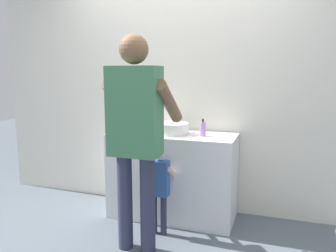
{
  "coord_description": "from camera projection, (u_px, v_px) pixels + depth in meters",
  "views": [
    {
      "loc": [
        0.98,
        -2.77,
        1.45
      ],
      "look_at": [
        0.0,
        0.15,
        0.95
      ],
      "focal_mm": 35.56,
      "sensor_mm": 36.0,
      "label": 1
    }
  ],
  "objects": [
    {
      "name": "ground_plane",
      "position": [
        163.0,
        228.0,
        3.13
      ],
      "size": [
        14.0,
        14.0,
        0.0
      ],
      "primitive_type": "plane",
      "color": "slate"
    },
    {
      "name": "back_wall",
      "position": [
        182.0,
        82.0,
        3.5
      ],
      "size": [
        4.4,
        0.08,
        2.7
      ],
      "color": "silver",
      "rests_on": "ground"
    },
    {
      "name": "vanity_cabinet",
      "position": [
        173.0,
        175.0,
        3.35
      ],
      "size": [
        1.24,
        0.54,
        0.85
      ],
      "primitive_type": "cube",
      "color": "white",
      "rests_on": "ground"
    },
    {
      "name": "sink_basin",
      "position": [
        172.0,
        128.0,
        3.25
      ],
      "size": [
        0.32,
        0.32,
        0.11
      ],
      "color": "silver",
      "rests_on": "vanity_cabinet"
    },
    {
      "name": "faucet",
      "position": [
        178.0,
        123.0,
        3.43
      ],
      "size": [
        0.18,
        0.14,
        0.18
      ],
      "color": "#B7BABF",
      "rests_on": "vanity_cabinet"
    },
    {
      "name": "toothbrush_cup",
      "position": [
        137.0,
        126.0,
        3.42
      ],
      "size": [
        0.07,
        0.07,
        0.21
      ],
      "color": "#D86666",
      "rests_on": "vanity_cabinet"
    },
    {
      "name": "soap_bottle",
      "position": [
        203.0,
        129.0,
        3.14
      ],
      "size": [
        0.06,
        0.06,
        0.17
      ],
      "color": "#B27FC6",
      "rests_on": "vanity_cabinet"
    },
    {
      "name": "child_toddler",
      "position": [
        159.0,
        183.0,
        2.96
      ],
      "size": [
        0.25,
        0.25,
        0.8
      ],
      "color": "#2D334C",
      "rests_on": "ground"
    },
    {
      "name": "adult_parent",
      "position": [
        136.0,
        125.0,
        2.61
      ],
      "size": [
        0.54,
        0.57,
        1.74
      ],
      "color": "#2D334C",
      "rests_on": "ground"
    }
  ]
}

